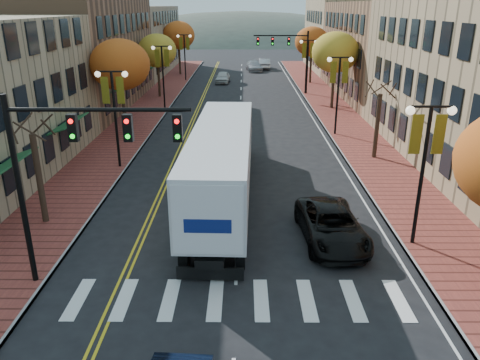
{
  "coord_description": "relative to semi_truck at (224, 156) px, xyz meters",
  "views": [
    {
      "loc": [
        0.25,
        -11.82,
        9.65
      ],
      "look_at": [
        0.12,
        8.06,
        2.2
      ],
      "focal_mm": 35.0,
      "sensor_mm": 36.0,
      "label": 1
    }
  ],
  "objects": [
    {
      "name": "ground",
      "position": [
        0.74,
        -10.88,
        -2.43
      ],
      "size": [
        200.0,
        200.0,
        0.0
      ],
      "primitive_type": "plane",
      "color": "black",
      "rests_on": "ground"
    },
    {
      "name": "sidewalk_left",
      "position": [
        -8.26,
        21.62,
        -2.35
      ],
      "size": [
        4.0,
        85.0,
        0.15
      ],
      "primitive_type": "cube",
      "color": "brown",
      "rests_on": "ground"
    },
    {
      "name": "sidewalk_right",
      "position": [
        9.74,
        21.62,
        -2.35
      ],
      "size": [
        4.0,
        85.0,
        0.15
      ],
      "primitive_type": "cube",
      "color": "brown",
      "rests_on": "ground"
    },
    {
      "name": "building_left_mid",
      "position": [
        -16.26,
        25.12,
        3.07
      ],
      "size": [
        12.0,
        24.0,
        11.0
      ],
      "primitive_type": "cube",
      "color": "brown",
      "rests_on": "ground"
    },
    {
      "name": "building_left_far",
      "position": [
        -16.26,
        50.12,
        2.32
      ],
      "size": [
        12.0,
        26.0,
        9.5
      ],
      "primitive_type": "cube",
      "color": "#9E8966",
      "rests_on": "ground"
    },
    {
      "name": "building_right_mid",
      "position": [
        19.24,
        31.12,
        2.57
      ],
      "size": [
        15.0,
        24.0,
        10.0
      ],
      "primitive_type": "cube",
      "color": "brown",
      "rests_on": "ground"
    },
    {
      "name": "building_right_far",
      "position": [
        19.24,
        53.12,
        3.07
      ],
      "size": [
        15.0,
        20.0,
        11.0
      ],
      "primitive_type": "cube",
      "color": "#9E8966",
      "rests_on": "ground"
    },
    {
      "name": "tree_left_a",
      "position": [
        -8.26,
        -2.88,
        -0.18
      ],
      "size": [
        0.28,
        0.28,
        4.2
      ],
      "color": "#382619",
      "rests_on": "sidewalk_left"
    },
    {
      "name": "tree_left_b",
      "position": [
        -8.26,
        13.12,
        3.02
      ],
      "size": [
        4.48,
        4.48,
        7.21
      ],
      "color": "#382619",
      "rests_on": "sidewalk_left"
    },
    {
      "name": "tree_left_c",
      "position": [
        -8.26,
        29.12,
        2.63
      ],
      "size": [
        4.16,
        4.16,
        6.69
      ],
      "color": "#382619",
      "rests_on": "sidewalk_left"
    },
    {
      "name": "tree_left_d",
      "position": [
        -8.26,
        47.12,
        3.17
      ],
      "size": [
        4.61,
        4.61,
        7.42
      ],
      "color": "#382619",
      "rests_on": "sidewalk_left"
    },
    {
      "name": "tree_right_b",
      "position": [
        9.74,
        7.12,
        -0.18
      ],
      "size": [
        0.28,
        0.28,
        4.2
      ],
      "color": "#382619",
      "rests_on": "sidewalk_right"
    },
    {
      "name": "tree_right_c",
      "position": [
        9.74,
        23.12,
        3.02
      ],
      "size": [
        4.48,
        4.48,
        7.21
      ],
      "color": "#382619",
      "rests_on": "sidewalk_right"
    },
    {
      "name": "tree_right_d",
      "position": [
        9.74,
        39.12,
        2.86
      ],
      "size": [
        4.35,
        4.35,
        7.0
      ],
      "color": "#382619",
      "rests_on": "sidewalk_right"
    },
    {
      "name": "lamp_left_b",
      "position": [
        -6.76,
        5.12,
        1.86
      ],
      "size": [
        1.96,
        0.36,
        6.05
      ],
      "color": "black",
      "rests_on": "ground"
    },
    {
      "name": "lamp_left_c",
      "position": [
        -6.76,
        23.12,
        1.86
      ],
      "size": [
        1.96,
        0.36,
        6.05
      ],
      "color": "black",
      "rests_on": "ground"
    },
    {
      "name": "lamp_left_d",
      "position": [
        -6.76,
        41.12,
        1.86
      ],
      "size": [
        1.96,
        0.36,
        6.05
      ],
      "color": "black",
      "rests_on": "ground"
    },
    {
      "name": "lamp_right_a",
      "position": [
        8.24,
        -4.88,
        1.86
      ],
      "size": [
        1.96,
        0.36,
        6.05
      ],
      "color": "black",
      "rests_on": "ground"
    },
    {
      "name": "lamp_right_b",
      "position": [
        8.24,
        13.12,
        1.86
      ],
      "size": [
        1.96,
        0.36,
        6.05
      ],
      "color": "black",
      "rests_on": "ground"
    },
    {
      "name": "lamp_right_c",
      "position": [
        8.24,
        31.12,
        1.86
      ],
      "size": [
        1.96,
        0.36,
        6.05
      ],
      "color": "black",
      "rests_on": "ground"
    },
    {
      "name": "traffic_mast_near",
      "position": [
        -4.74,
        -7.88,
        2.49
      ],
      "size": [
        6.1,
        0.35,
        7.0
      ],
      "color": "black",
      "rests_on": "ground"
    },
    {
      "name": "traffic_mast_far",
      "position": [
        6.22,
        31.12,
        2.49
      ],
      "size": [
        6.1,
        0.34,
        7.0
      ],
      "color": "black",
      "rests_on": "ground"
    },
    {
      "name": "semi_truck",
      "position": [
        0.0,
        0.0,
        0.0
      ],
      "size": [
        3.11,
        16.69,
        4.16
      ],
      "rotation": [
        0.0,
        0.0,
        -0.03
      ],
      "color": "black",
      "rests_on": "ground"
    },
    {
      "name": "black_suv",
      "position": [
        4.82,
        -4.5,
        -1.68
      ],
      "size": [
        2.81,
        5.54,
        1.5
      ],
      "primitive_type": "imported",
      "rotation": [
        0.0,
        0.0,
        0.06
      ],
      "color": "black",
      "rests_on": "ground"
    },
    {
      "name": "car_far_white",
      "position": [
        -1.69,
        39.64,
        -1.7
      ],
      "size": [
        1.96,
        4.38,
        1.46
      ],
      "primitive_type": "imported",
      "rotation": [
        0.0,
        0.0,
        -0.05
      ],
      "color": "silver",
      "rests_on": "ground"
    },
    {
      "name": "car_far_silver",
      "position": [
        2.68,
        51.54,
        -1.68
      ],
      "size": [
        2.74,
        5.4,
        1.5
      ],
      "primitive_type": "imported",
      "rotation": [
        0.0,
        0.0,
        0.13
      ],
      "color": "#939198",
      "rests_on": "ground"
    },
    {
      "name": "car_far_oncoming",
      "position": [
        4.4,
        54.09,
        -1.63
      ],
      "size": [
        1.7,
        4.85,
        1.6
      ],
      "primitive_type": "imported",
      "rotation": [
        0.0,
        0.0,
        3.14
      ],
      "color": "#B8B9C0",
      "rests_on": "ground"
    }
  ]
}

